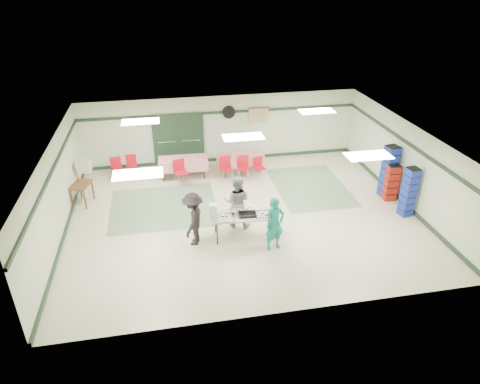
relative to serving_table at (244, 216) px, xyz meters
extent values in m
plane|color=beige|center=(0.20, 1.23, -0.72)|extent=(11.00, 11.00, 0.00)
plane|color=white|center=(0.20, 1.23, 1.98)|extent=(11.00, 11.00, 0.00)
plane|color=beige|center=(0.20, 5.73, 0.63)|extent=(11.00, 0.00, 11.00)
plane|color=beige|center=(0.20, -3.27, 0.63)|extent=(11.00, 0.00, 11.00)
plane|color=beige|center=(-5.30, 1.23, 0.63)|extent=(0.00, 9.00, 9.00)
plane|color=beige|center=(5.70, 1.23, 0.63)|extent=(0.00, 9.00, 9.00)
cube|color=#1C3421|center=(0.20, 5.70, 1.33)|extent=(11.00, 0.06, 0.10)
cube|color=#1C3421|center=(0.20, 5.70, -0.66)|extent=(11.00, 0.06, 0.12)
cube|color=#1C3421|center=(-5.27, 1.23, 1.33)|extent=(0.06, 9.00, 0.10)
cube|color=#1C3421|center=(-5.27, 1.23, -0.66)|extent=(0.06, 9.00, 0.12)
cube|color=#1C3421|center=(5.67, 1.23, 1.33)|extent=(0.06, 9.00, 0.10)
cube|color=#1C3421|center=(5.67, 1.23, -0.66)|extent=(0.06, 9.00, 0.12)
cube|color=gray|center=(-2.30, 2.23, -0.71)|extent=(3.50, 3.00, 0.01)
cube|color=gray|center=(3.00, 2.73, -0.71)|extent=(2.50, 3.50, 0.01)
cube|color=gray|center=(-2.00, 5.67, 0.33)|extent=(0.90, 0.06, 2.10)
cube|color=gray|center=(-1.05, 5.67, 0.33)|extent=(0.90, 0.06, 2.10)
cube|color=#1C3421|center=(-1.53, 5.65, 0.33)|extent=(2.00, 0.03, 2.15)
cylinder|color=black|center=(0.50, 5.67, 1.33)|extent=(0.50, 0.10, 0.50)
cube|color=tan|center=(1.70, 5.67, 1.13)|extent=(0.80, 0.02, 0.60)
cube|color=beige|center=(0.00, 0.00, 0.02)|extent=(1.95, 0.88, 0.04)
cylinder|color=black|center=(-0.84, -0.26, -0.36)|extent=(0.04, 0.04, 0.72)
cylinder|color=black|center=(0.81, -0.36, -0.36)|extent=(0.04, 0.04, 0.72)
cylinder|color=black|center=(-0.81, 0.36, -0.36)|extent=(0.04, 0.04, 0.72)
cylinder|color=black|center=(0.84, 0.26, -0.36)|extent=(0.04, 0.04, 0.72)
cube|color=silver|center=(0.59, -0.11, 0.05)|extent=(0.60, 0.47, 0.02)
cube|color=silver|center=(-0.04, 0.10, 0.05)|extent=(0.65, 0.51, 0.02)
cube|color=silver|center=(-0.62, -0.11, 0.05)|extent=(0.64, 0.50, 0.02)
cube|color=black|center=(0.08, -0.07, 0.08)|extent=(0.53, 0.35, 0.08)
cube|color=white|center=(-0.90, 0.07, 0.24)|extent=(0.23, 0.21, 0.40)
imported|color=#138779|center=(0.72, -0.73, 0.08)|extent=(0.66, 0.52, 1.59)
imported|color=gray|center=(-0.10, 0.66, 0.12)|extent=(0.98, 0.88, 1.67)
imported|color=black|center=(-1.49, -0.05, 0.09)|extent=(0.92, 1.18, 1.61)
cube|color=red|center=(0.73, 4.42, 0.02)|extent=(1.77, 0.94, 0.05)
cube|color=red|center=(0.73, 4.42, -0.17)|extent=(1.77, 0.95, 0.40)
cylinder|color=black|center=(0.07, 4.05, -0.36)|extent=(0.04, 0.04, 0.72)
cylinder|color=black|center=(1.47, 4.23, -0.36)|extent=(0.04, 0.04, 0.72)
cylinder|color=black|center=(0.00, 4.62, -0.36)|extent=(0.04, 0.04, 0.72)
cylinder|color=black|center=(1.40, 4.79, -0.36)|extent=(0.04, 0.04, 0.72)
cube|color=red|center=(-1.47, 4.42, 0.02)|extent=(1.84, 0.86, 0.05)
cube|color=red|center=(-1.47, 4.42, -0.17)|extent=(1.84, 0.88, 0.40)
cylinder|color=black|center=(-2.23, 4.15, -0.36)|extent=(0.04, 0.04, 0.72)
cylinder|color=black|center=(-0.72, 4.09, -0.36)|extent=(0.04, 0.04, 0.72)
cylinder|color=black|center=(-2.21, 4.75, -0.36)|extent=(0.04, 0.04, 0.72)
cylinder|color=black|center=(-0.70, 4.69, -0.36)|extent=(0.04, 0.04, 0.72)
cube|color=red|center=(0.72, 3.77, -0.25)|extent=(0.46, 0.46, 0.04)
cube|color=red|center=(0.74, 3.96, -0.02)|extent=(0.42, 0.08, 0.42)
cylinder|color=silver|center=(0.53, 3.62, -0.50)|extent=(0.02, 0.02, 0.44)
cylinder|color=silver|center=(0.87, 3.59, -0.50)|extent=(0.02, 0.02, 0.44)
cylinder|color=silver|center=(0.57, 3.96, -0.50)|extent=(0.02, 0.02, 0.44)
cylinder|color=silver|center=(0.90, 3.92, -0.50)|extent=(0.02, 0.02, 0.44)
cube|color=red|center=(0.08, 3.77, -0.24)|extent=(0.48, 0.48, 0.04)
cube|color=red|center=(0.06, 3.96, -0.01)|extent=(0.43, 0.09, 0.43)
cylinder|color=silver|center=(-0.07, 3.58, -0.49)|extent=(0.02, 0.02, 0.45)
cylinder|color=silver|center=(0.28, 3.62, -0.49)|extent=(0.02, 0.02, 0.45)
cylinder|color=silver|center=(-0.11, 3.92, -0.49)|extent=(0.02, 0.02, 0.45)
cylinder|color=silver|center=(0.23, 3.96, -0.49)|extent=(0.02, 0.02, 0.45)
cube|color=red|center=(1.33, 3.77, -0.30)|extent=(0.46, 0.46, 0.04)
cube|color=red|center=(1.29, 3.94, -0.09)|extent=(0.38, 0.13, 0.38)
cylinder|color=silver|center=(1.22, 3.59, -0.52)|extent=(0.02, 0.02, 0.40)
cylinder|color=silver|center=(1.52, 3.66, -0.52)|extent=(0.02, 0.02, 0.40)
cylinder|color=silver|center=(1.15, 3.88, -0.52)|extent=(0.02, 0.02, 0.40)
cylinder|color=silver|center=(1.44, 3.96, -0.52)|extent=(0.02, 0.02, 0.40)
cube|color=red|center=(-1.60, 3.77, -0.24)|extent=(0.55, 0.55, 0.04)
cube|color=red|center=(-1.66, 3.96, 0.01)|extent=(0.43, 0.17, 0.44)
cylinder|color=silver|center=(-1.71, 3.55, -0.49)|extent=(0.02, 0.02, 0.46)
cylinder|color=silver|center=(-1.38, 3.66, -0.49)|extent=(0.02, 0.02, 0.46)
cylinder|color=silver|center=(-1.82, 3.88, -0.49)|extent=(0.02, 0.02, 0.46)
cylinder|color=silver|center=(-1.48, 3.99, -0.49)|extent=(0.02, 0.02, 0.46)
cube|color=red|center=(-3.38, 4.82, -0.29)|extent=(0.43, 0.43, 0.04)
cube|color=red|center=(-3.40, 5.00, -0.07)|extent=(0.39, 0.08, 0.39)
cylinder|color=silver|center=(-3.52, 4.65, -0.51)|extent=(0.02, 0.02, 0.41)
cylinder|color=silver|center=(-3.21, 4.68, -0.51)|extent=(0.02, 0.02, 0.41)
cylinder|color=silver|center=(-3.55, 4.96, -0.51)|extent=(0.02, 0.02, 0.41)
cylinder|color=silver|center=(-3.24, 4.99, -0.51)|extent=(0.02, 0.02, 0.41)
cube|color=red|center=(-3.93, 4.62, -0.27)|extent=(0.45, 0.45, 0.04)
cube|color=red|center=(-3.95, 4.80, -0.05)|extent=(0.40, 0.10, 0.40)
cylinder|color=silver|center=(-4.06, 4.44, -0.51)|extent=(0.02, 0.02, 0.42)
cylinder|color=silver|center=(-3.75, 4.48, -0.51)|extent=(0.02, 0.02, 0.42)
cylinder|color=silver|center=(-4.11, 4.76, -0.51)|extent=(0.02, 0.02, 0.42)
cylinder|color=silver|center=(-3.79, 4.80, -0.51)|extent=(0.02, 0.02, 0.42)
cube|color=navy|center=(5.35, 1.59, 0.21)|extent=(0.46, 0.46, 1.86)
cube|color=#A22310|center=(5.35, 1.35, -0.07)|extent=(0.43, 0.43, 1.29)
cube|color=navy|center=(5.35, 0.26, 0.11)|extent=(0.41, 0.41, 1.66)
cube|color=brown|center=(-4.95, 2.96, 0.00)|extent=(0.75, 0.96, 0.05)
cube|color=brown|center=(-5.25, 2.68, -0.37)|extent=(0.05, 0.05, 0.70)
cube|color=brown|center=(-4.83, 2.57, -0.37)|extent=(0.05, 0.05, 0.70)
cube|color=brown|center=(-5.07, 3.35, -0.37)|extent=(0.05, 0.05, 0.70)
cube|color=brown|center=(-4.65, 3.24, -0.37)|extent=(0.05, 0.05, 0.70)
cube|color=silver|center=(-4.95, 3.99, 0.22)|extent=(0.50, 0.44, 0.39)
cylinder|color=brown|center=(-5.03, 3.12, -0.07)|extent=(0.04, 0.21, 1.24)
camera|label=1|loc=(-2.11, -10.43, 6.44)|focal=32.00mm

